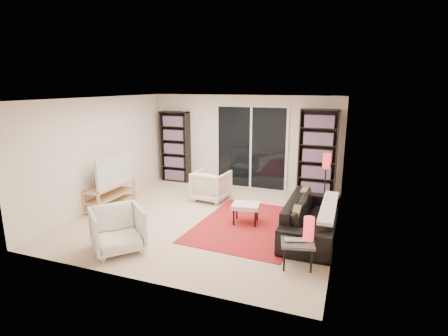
{
  "coord_description": "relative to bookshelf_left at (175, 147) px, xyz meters",
  "views": [
    {
      "loc": [
        2.66,
        -6.18,
        2.65
      ],
      "look_at": [
        0.25,
        0.3,
        1.0
      ],
      "focal_mm": 28.0,
      "sensor_mm": 36.0,
      "label": 1
    }
  ],
  "objects": [
    {
      "name": "tv",
      "position": [
        -0.32,
        -2.44,
        -0.14
      ],
      "size": [
        0.16,
        1.15,
        0.66
      ],
      "primitive_type": "imported",
      "rotation": [
        0.0,
        0.0,
        1.58
      ],
      "color": "black",
      "rests_on": "tv_stand"
    },
    {
      "name": "sofa",
      "position": [
        4.04,
        -2.41,
        -0.65
      ],
      "size": [
        0.89,
        2.25,
        0.65
      ],
      "primitive_type": "imported",
      "rotation": [
        0.0,
        0.0,
        1.56
      ],
      "color": "black",
      "rests_on": "floor"
    },
    {
      "name": "ceiling",
      "position": [
        1.95,
        -2.33,
        1.42
      ],
      "size": [
        5.0,
        5.0,
        0.02
      ],
      "primitive_type": "cube",
      "color": "white",
      "rests_on": "wall_back"
    },
    {
      "name": "tv_stand",
      "position": [
        -0.34,
        -2.44,
        -0.71
      ],
      "size": [
        0.42,
        1.33,
        0.5
      ],
      "color": "#DAB27E",
      "rests_on": "floor"
    },
    {
      "name": "rug",
      "position": [
        2.87,
        -2.41,
        -0.97
      ],
      "size": [
        2.03,
        2.66,
        0.01
      ],
      "primitive_type": "cube",
      "rotation": [
        0.0,
        0.0,
        -0.06
      ],
      "color": "#A81E20",
      "rests_on": "floor"
    },
    {
      "name": "wall_front",
      "position": [
        1.95,
        -4.83,
        0.22
      ],
      "size": [
        5.0,
        0.02,
        2.4
      ],
      "primitive_type": "cube",
      "color": "white",
      "rests_on": "ground"
    },
    {
      "name": "floor_lamp",
      "position": [
        4.12,
        -0.82,
        -0.07
      ],
      "size": [
        0.18,
        0.18,
        1.21
      ],
      "color": "black",
      "rests_on": "floor"
    },
    {
      "name": "side_table",
      "position": [
        3.97,
        -3.65,
        -0.62
      ],
      "size": [
        0.57,
        0.57,
        0.4
      ],
      "color": "#404145",
      "rests_on": "floor"
    },
    {
      "name": "wall_back",
      "position": [
        1.95,
        0.17,
        0.22
      ],
      "size": [
        5.0,
        0.02,
        2.4
      ],
      "primitive_type": "cube",
      "color": "white",
      "rests_on": "ground"
    },
    {
      "name": "bookshelf_left",
      "position": [
        0.0,
        0.0,
        0.0
      ],
      "size": [
        0.8,
        0.3,
        1.95
      ],
      "color": "black",
      "rests_on": "ground"
    },
    {
      "name": "wall_left",
      "position": [
        -0.55,
        -2.33,
        0.22
      ],
      "size": [
        0.02,
        5.0,
        2.4
      ],
      "primitive_type": "cube",
      "color": "white",
      "rests_on": "ground"
    },
    {
      "name": "sliding_door",
      "position": [
        2.15,
        0.13,
        0.07
      ],
      "size": [
        1.92,
        0.08,
        2.16
      ],
      "color": "white",
      "rests_on": "ground"
    },
    {
      "name": "table_lamp",
      "position": [
        4.11,
        -3.56,
        -0.4
      ],
      "size": [
        0.16,
        0.16,
        0.36
      ],
      "primitive_type": "cylinder",
      "color": "red",
      "rests_on": "side_table"
    },
    {
      "name": "bookshelf_right",
      "position": [
        3.85,
        -0.0,
        0.07
      ],
      "size": [
        0.9,
        0.3,
        2.1
      ],
      "color": "black",
      "rests_on": "ground"
    },
    {
      "name": "ottoman",
      "position": [
        2.77,
        -2.34,
        -0.63
      ],
      "size": [
        0.58,
        0.5,
        0.4
      ],
      "color": "silver",
      "rests_on": "floor"
    },
    {
      "name": "floor",
      "position": [
        1.95,
        -2.33,
        -0.98
      ],
      "size": [
        5.0,
        5.0,
        0.0
      ],
      "primitive_type": "plane",
      "color": "beige",
      "rests_on": "ground"
    },
    {
      "name": "wall_right",
      "position": [
        4.45,
        -2.33,
        0.22
      ],
      "size": [
        0.02,
        5.0,
        2.4
      ],
      "primitive_type": "cube",
      "color": "white",
      "rests_on": "ground"
    },
    {
      "name": "laptop",
      "position": [
        3.96,
        -3.72,
        -0.56
      ],
      "size": [
        0.4,
        0.33,
        0.03
      ],
      "primitive_type": "imported",
      "rotation": [
        0.0,
        0.0,
        0.35
      ],
      "color": "silver",
      "rests_on": "side_table"
    },
    {
      "name": "armchair_back",
      "position": [
        1.59,
        -1.24,
        -0.62
      ],
      "size": [
        0.81,
        0.83,
        0.7
      ],
      "primitive_type": "imported",
      "rotation": [
        0.0,
        0.0,
        3.06
      ],
      "color": "silver",
      "rests_on": "floor"
    },
    {
      "name": "armchair_front",
      "position": [
        1.15,
        -4.17,
        -0.61
      ],
      "size": [
        1.11,
        1.11,
        0.73
      ],
      "primitive_type": "imported",
      "rotation": [
        0.0,
        0.0,
        0.85
      ],
      "color": "silver",
      "rests_on": "floor"
    }
  ]
}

